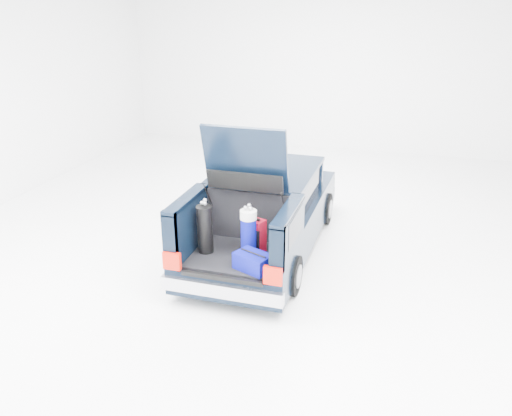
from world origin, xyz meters
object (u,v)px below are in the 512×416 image
(car, at_px, (266,212))
(blue_duffel, at_px, (253,262))
(blue_golf_bag, at_px, (249,233))
(red_suitcase, at_px, (254,235))
(black_golf_bag, at_px, (205,229))

(car, relative_size, blue_duffel, 7.80)
(car, distance_m, blue_golf_bag, 1.61)
(red_suitcase, bearing_deg, blue_duffel, -54.90)
(car, distance_m, red_suitcase, 1.41)
(black_golf_bag, height_order, blue_golf_bag, black_golf_bag)
(black_golf_bag, bearing_deg, blue_golf_bag, 0.72)
(blue_duffel, bearing_deg, car, 123.58)
(red_suitcase, height_order, blue_duffel, red_suitcase)
(blue_golf_bag, bearing_deg, car, 88.21)
(car, height_order, blue_duffel, car)
(car, distance_m, blue_duffel, 1.99)
(red_suitcase, distance_m, blue_golf_bag, 0.22)
(car, height_order, red_suitcase, car)
(blue_golf_bag, xyz_separation_m, blue_duffel, (0.19, -0.39, -0.25))
(car, relative_size, black_golf_bag, 5.57)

